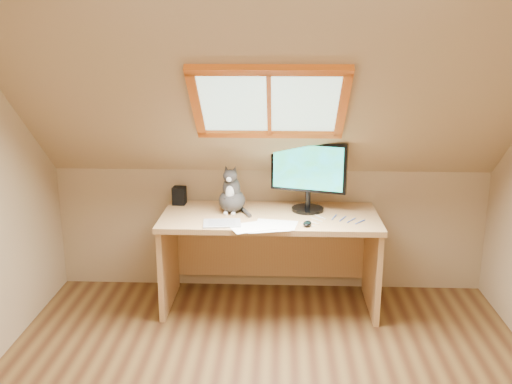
{
  "coord_description": "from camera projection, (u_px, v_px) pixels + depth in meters",
  "views": [
    {
      "loc": [
        0.07,
        -2.71,
        2.06
      ],
      "look_at": [
        -0.08,
        1.0,
        1.03
      ],
      "focal_mm": 40.0,
      "sensor_mm": 36.0,
      "label": 1
    }
  ],
  "objects": [
    {
      "name": "room_shell",
      "position": [
        264.0,
        172.0,
        2.69
      ],
      "size": [
        3.52,
        3.52,
        2.41
      ],
      "color": "tan",
      "rests_on": "ground"
    },
    {
      "name": "desk",
      "position": [
        270.0,
        240.0,
        4.42
      ],
      "size": [
        1.63,
        0.71,
        0.74
      ],
      "color": "tan",
      "rests_on": "ground"
    },
    {
      "name": "monitor",
      "position": [
        308.0,
        172.0,
        4.3
      ],
      "size": [
        0.57,
        0.25,
        0.54
      ],
      "color": "black",
      "rests_on": "desk"
    },
    {
      "name": "cat",
      "position": [
        232.0,
        195.0,
        4.33
      ],
      "size": [
        0.23,
        0.27,
        0.37
      ],
      "color": "#3D3836",
      "rests_on": "desk"
    },
    {
      "name": "desk_speaker",
      "position": [
        179.0,
        196.0,
        4.54
      ],
      "size": [
        0.11,
        0.11,
        0.14
      ],
      "primitive_type": "cube",
      "rotation": [
        0.0,
        0.0,
        -0.08
      ],
      "color": "black",
      "rests_on": "desk"
    },
    {
      "name": "graphics_tablet",
      "position": [
        222.0,
        223.0,
        4.08
      ],
      "size": [
        0.28,
        0.22,
        0.01
      ],
      "primitive_type": "cube",
      "rotation": [
        0.0,
        0.0,
        0.1
      ],
      "color": "#B2B2B7",
      "rests_on": "desk"
    },
    {
      "name": "mouse",
      "position": [
        307.0,
        224.0,
        4.04
      ],
      "size": [
        0.08,
        0.12,
        0.03
      ],
      "primitive_type": "ellipsoid",
      "rotation": [
        0.0,
        0.0,
        -0.24
      ],
      "color": "black",
      "rests_on": "desk"
    },
    {
      "name": "papers",
      "position": [
        265.0,
        226.0,
        4.04
      ],
      "size": [
        0.35,
        0.3,
        0.01
      ],
      "color": "white",
      "rests_on": "desk"
    },
    {
      "name": "cables",
      "position": [
        334.0,
        220.0,
        4.15
      ],
      "size": [
        0.51,
        0.26,
        0.01
      ],
      "color": "silver",
      "rests_on": "desk"
    }
  ]
}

